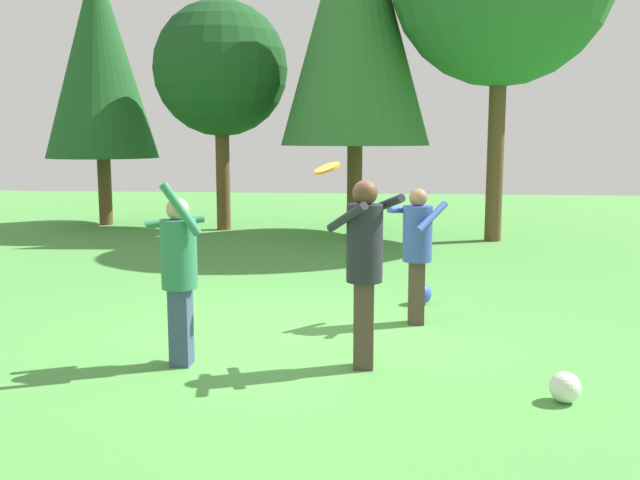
{
  "coord_description": "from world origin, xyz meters",
  "views": [
    {
      "loc": [
        0.98,
        -7.29,
        2.17
      ],
      "look_at": [
        0.21,
        0.28,
        1.05
      ],
      "focal_mm": 39.08,
      "sensor_mm": 36.0,
      "label": 1
    }
  ],
  "objects_px": {
    "tree_far_left": "(99,58)",
    "person_bystander": "(364,257)",
    "tree_left": "(221,70)",
    "ball_blue": "(421,294)",
    "tree_center": "(356,10)",
    "frisbee": "(327,168)",
    "person_catcher": "(417,245)",
    "ball_white": "(565,387)",
    "person_thrower": "(179,267)"
  },
  "relations": [
    {
      "from": "person_bystander",
      "to": "ball_blue",
      "type": "relative_size",
      "value": 6.5
    },
    {
      "from": "tree_center",
      "to": "person_thrower",
      "type": "bearing_deg",
      "value": -97.23
    },
    {
      "from": "person_thrower",
      "to": "person_catcher",
      "type": "height_order",
      "value": "person_thrower"
    },
    {
      "from": "ball_blue",
      "to": "person_bystander",
      "type": "bearing_deg",
      "value": -103.93
    },
    {
      "from": "frisbee",
      "to": "tree_left",
      "type": "relative_size",
      "value": 0.07
    },
    {
      "from": "person_catcher",
      "to": "tree_center",
      "type": "height_order",
      "value": "tree_center"
    },
    {
      "from": "frisbee",
      "to": "tree_center",
      "type": "bearing_deg",
      "value": 91.16
    },
    {
      "from": "tree_far_left",
      "to": "tree_left",
      "type": "bearing_deg",
      "value": -11.19
    },
    {
      "from": "frisbee",
      "to": "tree_far_left",
      "type": "distance_m",
      "value": 11.99
    },
    {
      "from": "person_thrower",
      "to": "frisbee",
      "type": "relative_size",
      "value": 4.84
    },
    {
      "from": "ball_blue",
      "to": "tree_center",
      "type": "xyz_separation_m",
      "value": [
        -1.23,
        6.53,
        4.76
      ]
    },
    {
      "from": "frisbee",
      "to": "tree_left",
      "type": "xyz_separation_m",
      "value": [
        -3.32,
        9.2,
        1.86
      ]
    },
    {
      "from": "tree_far_left",
      "to": "person_bystander",
      "type": "bearing_deg",
      "value": -56.38
    },
    {
      "from": "ball_white",
      "to": "ball_blue",
      "type": "bearing_deg",
      "value": 107.37
    },
    {
      "from": "person_catcher",
      "to": "frisbee",
      "type": "height_order",
      "value": "frisbee"
    },
    {
      "from": "person_thrower",
      "to": "frisbee",
      "type": "distance_m",
      "value": 1.75
    },
    {
      "from": "ball_blue",
      "to": "tree_far_left",
      "type": "relative_size",
      "value": 0.04
    },
    {
      "from": "frisbee",
      "to": "tree_far_left",
      "type": "xyz_separation_m",
      "value": [
        -6.49,
        9.83,
        2.21
      ]
    },
    {
      "from": "person_bystander",
      "to": "tree_center",
      "type": "distance_m",
      "value": 9.93
    },
    {
      "from": "person_bystander",
      "to": "tree_far_left",
      "type": "xyz_separation_m",
      "value": [
        -6.89,
        10.37,
        3.01
      ]
    },
    {
      "from": "person_catcher",
      "to": "person_bystander",
      "type": "relative_size",
      "value": 0.89
    },
    {
      "from": "person_thrower",
      "to": "tree_far_left",
      "type": "height_order",
      "value": "tree_far_left"
    },
    {
      "from": "ball_white",
      "to": "tree_left",
      "type": "bearing_deg",
      "value": 117.36
    },
    {
      "from": "tree_center",
      "to": "tree_far_left",
      "type": "height_order",
      "value": "tree_center"
    },
    {
      "from": "ball_blue",
      "to": "tree_far_left",
      "type": "bearing_deg",
      "value": 134.24
    },
    {
      "from": "person_catcher",
      "to": "person_bystander",
      "type": "distance_m",
      "value": 1.75
    },
    {
      "from": "ball_white",
      "to": "tree_center",
      "type": "height_order",
      "value": "tree_center"
    },
    {
      "from": "person_catcher",
      "to": "frisbee",
      "type": "distance_m",
      "value": 1.74
    },
    {
      "from": "person_thrower",
      "to": "ball_white",
      "type": "height_order",
      "value": "person_thrower"
    },
    {
      "from": "tree_center",
      "to": "tree_left",
      "type": "xyz_separation_m",
      "value": [
        -3.14,
        0.59,
        -1.17
      ]
    },
    {
      "from": "person_bystander",
      "to": "tree_left",
      "type": "height_order",
      "value": "tree_left"
    },
    {
      "from": "frisbee",
      "to": "person_bystander",
      "type": "bearing_deg",
      "value": -53.29
    },
    {
      "from": "tree_left",
      "to": "ball_blue",
      "type": "bearing_deg",
      "value": -58.47
    },
    {
      "from": "person_bystander",
      "to": "tree_center",
      "type": "height_order",
      "value": "tree_center"
    },
    {
      "from": "tree_center",
      "to": "tree_left",
      "type": "distance_m",
      "value": 3.4
    },
    {
      "from": "person_thrower",
      "to": "tree_far_left",
      "type": "xyz_separation_m",
      "value": [
        -5.15,
        10.47,
        3.12
      ]
    },
    {
      "from": "person_bystander",
      "to": "tree_far_left",
      "type": "bearing_deg",
      "value": -3.09
    },
    {
      "from": "tree_far_left",
      "to": "person_catcher",
      "type": "bearing_deg",
      "value": -49.49
    },
    {
      "from": "ball_blue",
      "to": "frisbee",
      "type": "bearing_deg",
      "value": -116.76
    },
    {
      "from": "person_bystander",
      "to": "ball_blue",
      "type": "xyz_separation_m",
      "value": [
        0.65,
        2.62,
        -0.93
      ]
    },
    {
      "from": "person_bystander",
      "to": "tree_far_left",
      "type": "height_order",
      "value": "tree_far_left"
    },
    {
      "from": "person_bystander",
      "to": "tree_center",
      "type": "xyz_separation_m",
      "value": [
        -0.58,
        9.15,
        3.83
      ]
    },
    {
      "from": "person_catcher",
      "to": "tree_center",
      "type": "bearing_deg",
      "value": -131.03
    },
    {
      "from": "ball_blue",
      "to": "tree_center",
      "type": "bearing_deg",
      "value": 100.63
    },
    {
      "from": "person_catcher",
      "to": "ball_white",
      "type": "xyz_separation_m",
      "value": [
        1.14,
        -2.37,
        -0.81
      ]
    },
    {
      "from": "ball_white",
      "to": "tree_left",
      "type": "distance_m",
      "value": 12.31
    },
    {
      "from": "person_catcher",
      "to": "ball_blue",
      "type": "relative_size",
      "value": 5.8
    },
    {
      "from": "person_bystander",
      "to": "ball_white",
      "type": "relative_size",
      "value": 6.94
    },
    {
      "from": "tree_far_left",
      "to": "tree_left",
      "type": "xyz_separation_m",
      "value": [
        3.18,
        -0.63,
        -0.35
      ]
    },
    {
      "from": "frisbee",
      "to": "person_catcher",
      "type": "bearing_deg",
      "value": 49.58
    }
  ]
}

